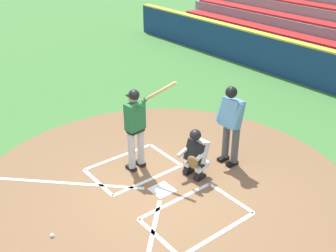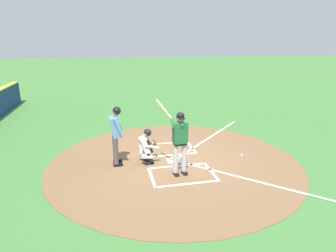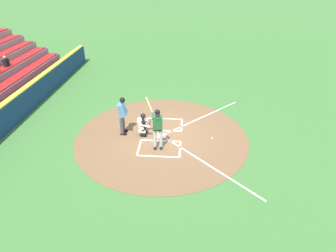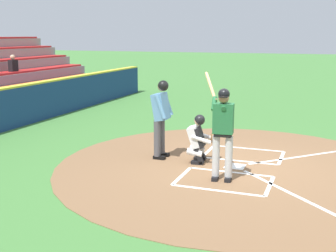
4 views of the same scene
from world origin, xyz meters
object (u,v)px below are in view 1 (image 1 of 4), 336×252
Objects in this scene: batter at (136,124)px; plate_umpire at (231,120)px; catcher at (196,153)px; baseball at (52,235)px.

batter is 2.04m from plate_umpire.
catcher is at bearing 86.61° from plate_umpire.
baseball is (0.14, 3.20, -0.55)m from catcher.
batter is at bearing 37.38° from catcher.
baseball is at bearing 87.32° from plate_umpire.
plate_umpire is at bearing -93.39° from catcher.
catcher is 0.61× the size of plate_umpire.
batter is at bearing 57.96° from plate_umpire.
plate_umpire is 25.20× the size of baseball.
catcher is 15.27× the size of baseball.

